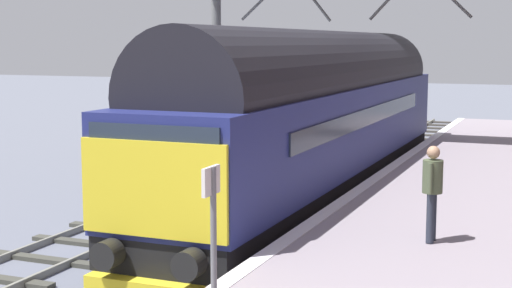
# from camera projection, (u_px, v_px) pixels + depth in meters

# --- Properties ---
(ground_plane) EXTENTS (140.00, 140.00, 0.00)m
(ground_plane) POSITION_uv_depth(u_px,v_px,m) (215.00, 272.00, 14.61)
(ground_plane) COLOR slate
(ground_plane) RESTS_ON ground
(track_main) EXTENTS (2.50, 60.00, 0.15)m
(track_main) POSITION_uv_depth(u_px,v_px,m) (215.00, 269.00, 14.60)
(track_main) COLOR gray
(track_main) RESTS_ON ground
(track_adjacent_west) EXTENTS (2.50, 60.00, 0.15)m
(track_adjacent_west) POSITION_uv_depth(u_px,v_px,m) (63.00, 250.00, 15.92)
(track_adjacent_west) COLOR gray
(track_adjacent_west) RESTS_ON ground
(station_platform) EXTENTS (4.00, 44.00, 1.01)m
(station_platform) POSITION_uv_depth(u_px,v_px,m) (403.00, 267.00, 13.19)
(station_platform) COLOR gray
(station_platform) RESTS_ON ground
(diesel_locomotive) EXTENTS (2.74, 18.04, 4.68)m
(diesel_locomotive) POSITION_uv_depth(u_px,v_px,m) (319.00, 114.00, 20.26)
(diesel_locomotive) COLOR black
(diesel_locomotive) RESTS_ON ground
(platform_number_sign) EXTENTS (0.10, 0.44, 1.82)m
(platform_number_sign) POSITION_uv_depth(u_px,v_px,m) (212.00, 214.00, 9.56)
(platform_number_sign) COLOR slate
(platform_number_sign) RESTS_ON station_platform
(waiting_passenger) EXTENTS (0.35, 0.51, 1.64)m
(waiting_passenger) POSITION_uv_depth(u_px,v_px,m) (432.00, 185.00, 12.81)
(waiting_passenger) COLOR #2B313F
(waiting_passenger) RESTS_ON station_platform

